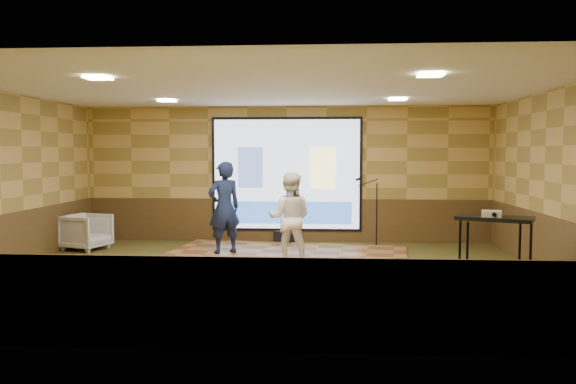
# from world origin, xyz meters

# --- Properties ---
(ground) EXTENTS (9.00, 9.00, 0.00)m
(ground) POSITION_xyz_m (0.00, 0.00, 0.00)
(ground) COLOR #353B1B
(ground) RESTS_ON ground
(room_shell) EXTENTS (9.04, 7.04, 3.02)m
(room_shell) POSITION_xyz_m (0.00, 0.00, 2.09)
(room_shell) COLOR tan
(room_shell) RESTS_ON ground
(wainscot_back) EXTENTS (9.00, 0.04, 0.95)m
(wainscot_back) POSITION_xyz_m (0.00, 3.48, 0.47)
(wainscot_back) COLOR #4B3219
(wainscot_back) RESTS_ON ground
(wainscot_front) EXTENTS (9.00, 0.04, 0.95)m
(wainscot_front) POSITION_xyz_m (0.00, -3.48, 0.47)
(wainscot_front) COLOR #4B3219
(wainscot_front) RESTS_ON ground
(wainscot_left) EXTENTS (0.04, 7.00, 0.95)m
(wainscot_left) POSITION_xyz_m (-4.48, 0.00, 0.47)
(wainscot_left) COLOR #4B3219
(wainscot_left) RESTS_ON ground
(wainscot_right) EXTENTS (0.04, 7.00, 0.95)m
(wainscot_right) POSITION_xyz_m (4.48, 0.00, 0.47)
(wainscot_right) COLOR #4B3219
(wainscot_right) RESTS_ON ground
(projector_screen) EXTENTS (3.32, 0.06, 2.52)m
(projector_screen) POSITION_xyz_m (0.00, 3.44, 1.47)
(projector_screen) COLOR black
(projector_screen) RESTS_ON room_shell
(downlight_nw) EXTENTS (0.32, 0.32, 0.02)m
(downlight_nw) POSITION_xyz_m (-2.20, 1.80, 2.97)
(downlight_nw) COLOR #FFF0BF
(downlight_nw) RESTS_ON room_shell
(downlight_ne) EXTENTS (0.32, 0.32, 0.02)m
(downlight_ne) POSITION_xyz_m (2.20, 1.80, 2.97)
(downlight_ne) COLOR #FFF0BF
(downlight_ne) RESTS_ON room_shell
(downlight_sw) EXTENTS (0.32, 0.32, 0.02)m
(downlight_sw) POSITION_xyz_m (-2.20, -1.50, 2.97)
(downlight_sw) COLOR #FFF0BF
(downlight_sw) RESTS_ON room_shell
(downlight_se) EXTENTS (0.32, 0.32, 0.02)m
(downlight_se) POSITION_xyz_m (2.20, -1.50, 2.97)
(downlight_se) COLOR #FFF0BF
(downlight_se) RESTS_ON room_shell
(dance_floor) EXTENTS (5.01, 4.07, 0.03)m
(dance_floor) POSITION_xyz_m (0.04, 1.37, 0.02)
(dance_floor) COLOR #A3763B
(dance_floor) RESTS_ON ground
(player_left) EXTENTS (0.77, 0.70, 1.77)m
(player_left) POSITION_xyz_m (-1.09, 1.76, 0.92)
(player_left) COLOR #131C3B
(player_left) RESTS_ON dance_floor
(player_right) EXTENTS (0.82, 0.66, 1.60)m
(player_right) POSITION_xyz_m (0.23, 0.83, 0.83)
(player_right) COLOR silver
(player_right) RESTS_ON dance_floor
(av_table) EXTENTS (1.02, 0.54, 1.07)m
(av_table) POSITION_xyz_m (3.25, -0.83, 0.77)
(av_table) COLOR black
(av_table) RESTS_ON ground
(projector) EXTENTS (0.32, 0.29, 0.09)m
(projector) POSITION_xyz_m (3.19, -0.89, 1.12)
(projector) COLOR silver
(projector) RESTS_ON av_table
(mic_stand) EXTENTS (0.57, 0.23, 1.45)m
(mic_stand) POSITION_xyz_m (1.88, 2.95, 0.49)
(mic_stand) COLOR black
(mic_stand) RESTS_ON ground
(banquet_chair) EXTENTS (1.00, 0.98, 0.73)m
(banquet_chair) POSITION_xyz_m (-4.00, 2.12, 0.37)
(banquet_chair) COLOR gray
(banquet_chair) RESTS_ON ground
(duffel_bag) EXTENTS (0.49, 0.41, 0.26)m
(duffel_bag) POSITION_xyz_m (-0.03, 3.25, 0.13)
(duffel_bag) COLOR black
(duffel_bag) RESTS_ON ground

